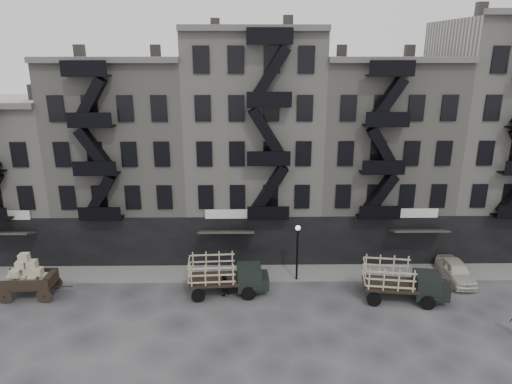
{
  "coord_description": "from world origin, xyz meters",
  "views": [
    {
      "loc": [
        -0.32,
        -26.56,
        15.97
      ],
      "look_at": [
        0.13,
        4.0,
        6.27
      ],
      "focal_mm": 32.0,
      "sensor_mm": 36.0,
      "label": 1
    }
  ],
  "objects_px": {
    "stake_truck_east": "(403,279)",
    "wagon": "(26,273)",
    "pedestrian_mid": "(224,285)",
    "car_east": "(456,271)",
    "stake_truck_west": "(226,273)"
  },
  "relations": [
    {
      "from": "pedestrian_mid",
      "to": "stake_truck_east",
      "type": "bearing_deg",
      "value": 136.97
    },
    {
      "from": "car_east",
      "to": "pedestrian_mid",
      "type": "height_order",
      "value": "pedestrian_mid"
    },
    {
      "from": "stake_truck_west",
      "to": "pedestrian_mid",
      "type": "xyz_separation_m",
      "value": [
        -0.16,
        -0.3,
        -0.72
      ]
    },
    {
      "from": "car_east",
      "to": "pedestrian_mid",
      "type": "bearing_deg",
      "value": -172.89
    },
    {
      "from": "wagon",
      "to": "stake_truck_east",
      "type": "bearing_deg",
      "value": -2.88
    },
    {
      "from": "stake_truck_east",
      "to": "pedestrian_mid",
      "type": "distance_m",
      "value": 11.81
    },
    {
      "from": "stake_truck_west",
      "to": "stake_truck_east",
      "type": "height_order",
      "value": "stake_truck_east"
    },
    {
      "from": "stake_truck_east",
      "to": "wagon",
      "type": "bearing_deg",
      "value": -173.92
    },
    {
      "from": "pedestrian_mid",
      "to": "wagon",
      "type": "bearing_deg",
      "value": -39.82
    },
    {
      "from": "pedestrian_mid",
      "to": "car_east",
      "type": "bearing_deg",
      "value": 147.05
    },
    {
      "from": "wagon",
      "to": "stake_truck_west",
      "type": "distance_m",
      "value": 13.22
    },
    {
      "from": "wagon",
      "to": "stake_truck_west",
      "type": "xyz_separation_m",
      "value": [
        13.22,
        0.22,
        -0.2
      ]
    },
    {
      "from": "stake_truck_east",
      "to": "pedestrian_mid",
      "type": "relative_size",
      "value": 3.52
    },
    {
      "from": "wagon",
      "to": "car_east",
      "type": "distance_m",
      "value": 29.66
    },
    {
      "from": "stake_truck_east",
      "to": "car_east",
      "type": "bearing_deg",
      "value": 36.81
    }
  ]
}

